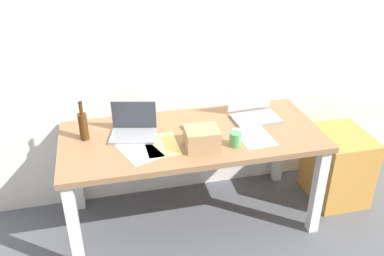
{
  "coord_description": "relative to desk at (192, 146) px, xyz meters",
  "views": [
    {
      "loc": [
        -0.56,
        -2.4,
        2.14
      ],
      "look_at": [
        0.0,
        0.0,
        0.78
      ],
      "focal_mm": 38.92,
      "sensor_mm": 36.0,
      "label": 1
    }
  ],
  "objects": [
    {
      "name": "back_wall",
      "position": [
        0.0,
        0.45,
        0.66
      ],
      "size": [
        5.2,
        0.08,
        2.6
      ],
      "primitive_type": "cube",
      "color": "silver",
      "rests_on": "ground"
    },
    {
      "name": "coffee_mug",
      "position": [
        0.24,
        -0.2,
        0.14
      ],
      "size": [
        0.08,
        0.08,
        0.09
      ],
      "primitive_type": "cylinder",
      "color": "#4C9E56",
      "rests_on": "desk"
    },
    {
      "name": "beer_bottle",
      "position": [
        -0.71,
        0.11,
        0.2
      ],
      "size": [
        0.06,
        0.06,
        0.27
      ],
      "color": "#47280F",
      "rests_on": "desk"
    },
    {
      "name": "paper_yellow_folder",
      "position": [
        -0.23,
        -0.09,
        0.09
      ],
      "size": [
        0.22,
        0.3,
        0.0
      ],
      "primitive_type": "cube",
      "rotation": [
        0.0,
        0.0,
        0.03
      ],
      "color": "#F4E06B",
      "rests_on": "desk"
    },
    {
      "name": "paper_sheet_front_right",
      "position": [
        0.4,
        -0.13,
        0.09
      ],
      "size": [
        0.23,
        0.31,
        0.0
      ],
      "primitive_type": "cube",
      "rotation": [
        0.0,
        0.0,
        0.06
      ],
      "color": "white",
      "rests_on": "desk"
    },
    {
      "name": "filing_cabinet",
      "position": [
        1.19,
        0.01,
        -0.36
      ],
      "size": [
        0.4,
        0.48,
        0.57
      ],
      "primitive_type": "cube",
      "color": "#C68938",
      "rests_on": "ground"
    },
    {
      "name": "ground_plane",
      "position": [
        0.0,
        0.0,
        -0.64
      ],
      "size": [
        8.0,
        8.0,
        0.0
      ],
      "primitive_type": "plane",
      "color": "#515459"
    },
    {
      "name": "cardboard_box",
      "position": [
        0.02,
        -0.17,
        0.16
      ],
      "size": [
        0.22,
        0.19,
        0.13
      ],
      "primitive_type": "cube",
      "rotation": [
        0.0,
        0.0,
        -0.03
      ],
      "color": "tan",
      "rests_on": "desk"
    },
    {
      "name": "laptop_right",
      "position": [
        0.5,
        0.15,
        0.14
      ],
      "size": [
        0.35,
        0.27,
        0.23
      ],
      "color": "gray",
      "rests_on": "desk"
    },
    {
      "name": "desk",
      "position": [
        0.0,
        0.0,
        0.0
      ],
      "size": [
        1.78,
        0.77,
        0.73
      ],
      "color": "olive",
      "rests_on": "ground"
    },
    {
      "name": "laptop_left",
      "position": [
        -0.39,
        0.09,
        0.14
      ],
      "size": [
        0.34,
        0.28,
        0.22
      ],
      "color": "gray",
      "rests_on": "desk"
    },
    {
      "name": "computer_mouse",
      "position": [
        -0.01,
        0.08,
        0.11
      ],
      "size": [
        0.09,
        0.12,
        0.03
      ],
      "primitive_type": "ellipsoid",
      "rotation": [
        0.0,
        0.0,
        0.4
      ],
      "color": "#4C9E56",
      "rests_on": "desk"
    },
    {
      "name": "paper_sheet_front_left",
      "position": [
        -0.38,
        -0.13,
        0.09
      ],
      "size": [
        0.3,
        0.35,
        0.0
      ],
      "primitive_type": "cube",
      "rotation": [
        0.0,
        0.0,
        0.37
      ],
      "color": "white",
      "rests_on": "desk"
    }
  ]
}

